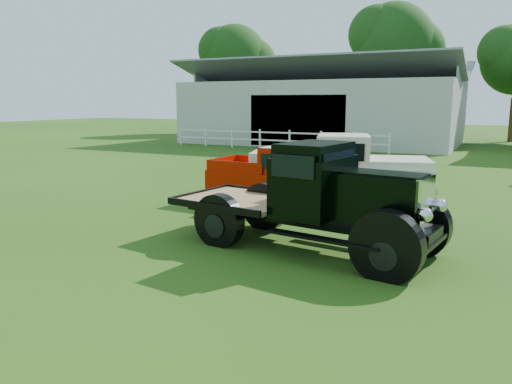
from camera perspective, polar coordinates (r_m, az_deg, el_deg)
The scene contains 8 objects.
ground at distance 9.75m, azimuth -4.26°, elevation -7.12°, with size 120.00×120.00×0.00m, color #23440F.
shed_left at distance 35.95m, azimuth 7.69°, elevation 10.07°, with size 18.80×10.20×5.60m, color #B5B5B5, non-canonical shape.
fence_rail at distance 30.84m, azimuth 2.14°, elevation 6.03°, with size 14.20×0.16×1.20m, color white, non-canonical shape.
tree_a at distance 46.94m, azimuth -2.42°, elevation 13.19°, with size 6.30×6.30×10.50m, color black, non-canonical shape.
tree_b at distance 42.97m, azimuth 15.31°, elevation 13.77°, with size 6.90×6.90×11.50m, color black, non-canonical shape.
vintage_flatbed at distance 9.91m, azimuth 6.07°, elevation -0.50°, with size 5.39×2.13×2.13m, color black, non-canonical shape.
red_pickup at distance 14.12m, azimuth 3.59°, elevation 1.89°, with size 4.65×1.79×1.70m, color #AF1101, non-canonical shape.
white_pickup at distance 14.71m, azimuth 9.47°, elevation 2.57°, with size 5.26×2.04×1.93m, color silver, non-canonical shape.
Camera 1 is at (4.82, -7.96, 2.92)m, focal length 35.00 mm.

